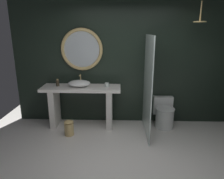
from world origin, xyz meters
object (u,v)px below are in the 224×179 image
Objects in this scene: vessel_sink at (79,83)px; waste_bin at (69,128)px; soap_dispenser at (58,83)px; round_wall_mirror at (82,50)px; rain_shower_head at (200,20)px; tumbler_cup at (107,85)px; toilet at (164,113)px.

vessel_sink is 0.93m from waste_bin.
round_wall_mirror is (0.50, 0.21, 0.67)m from soap_dispenser.
soap_dispenser is at bearing -157.57° from round_wall_mirror.
soap_dispenser reaches higher than waste_bin.
vessel_sink is 0.71m from round_wall_mirror.
vessel_sink is at bearing -1.99° from soap_dispenser.
rain_shower_head is at bearing 6.85° from waste_bin.
soap_dispenser is 0.48× the size of waste_bin.
tumbler_cup is at bearing 31.79° from waste_bin.
soap_dispenser reaches higher than toilet.
soap_dispenser is at bearing 122.53° from waste_bin.
vessel_sink is 2.59m from rain_shower_head.
toilet is (1.22, 0.04, -0.64)m from tumbler_cup.
soap_dispenser is at bearing 175.92° from rain_shower_head.
round_wall_mirror reaches higher than soap_dispenser.
tumbler_cup is 0.29× the size of waste_bin.
rain_shower_head is 1.96m from toilet.
vessel_sink is 5.28× the size of tumbler_cup.
rain_shower_head reaches higher than toilet.
tumbler_cup is at bearing 174.58° from rain_shower_head.
soap_dispenser reaches higher than tumbler_cup.
round_wall_mirror is 2.44× the size of rain_shower_head.
tumbler_cup is 0.10× the size of round_wall_mirror.
vessel_sink is 1.51× the size of waste_bin.
rain_shower_head reaches higher than soap_dispenser.
rain_shower_head is (1.69, -0.16, 1.26)m from tumbler_cup.
waste_bin is at bearing -148.21° from tumbler_cup.
tumbler_cup reaches higher than waste_bin.
waste_bin is (-0.15, -0.47, -0.78)m from vessel_sink.
vessel_sink reaches higher than tumbler_cup.
soap_dispenser is (-0.46, 0.02, 0.00)m from vessel_sink.
vessel_sink is at bearing -100.06° from round_wall_mirror.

